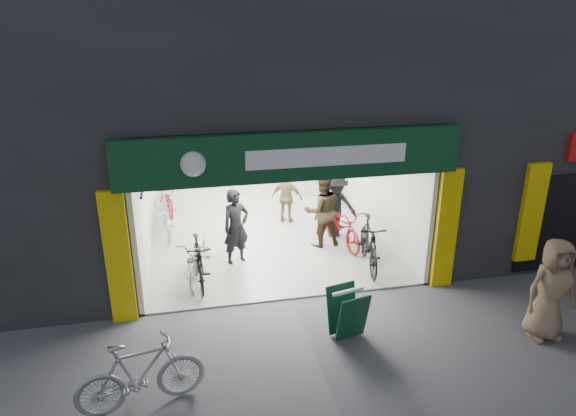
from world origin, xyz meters
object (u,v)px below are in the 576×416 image
object	(u,v)px
bike_right_front	(369,244)
sandwich_board	(347,312)
bike_left_front	(198,257)
pedestrian_near	(551,290)
parked_bike	(141,374)

from	to	relation	value
bike_right_front	sandwich_board	xyz separation A→B (m)	(-1.32, -2.45, -0.09)
bike_left_front	pedestrian_near	xyz separation A→B (m)	(5.97, -3.52, 0.44)
bike_left_front	parked_bike	distance (m)	3.98
pedestrian_near	sandwich_board	xyz separation A→B (m)	(-3.47, 0.74, -0.45)
pedestrian_near	sandwich_board	size ratio (longest dim) A/B	2.09
parked_bike	pedestrian_near	world-z (taller)	pedestrian_near
sandwich_board	pedestrian_near	bearing A→B (deg)	-24.94
bike_left_front	pedestrian_near	distance (m)	6.94
bike_left_front	bike_right_front	world-z (taller)	bike_right_front
parked_bike	sandwich_board	size ratio (longest dim) A/B	2.06
bike_left_front	sandwich_board	world-z (taller)	bike_left_front
pedestrian_near	sandwich_board	distance (m)	3.58
bike_right_front	pedestrian_near	distance (m)	3.87
sandwich_board	bike_left_front	bearing A→B (deg)	118.90
sandwich_board	parked_bike	bearing A→B (deg)	-176.09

